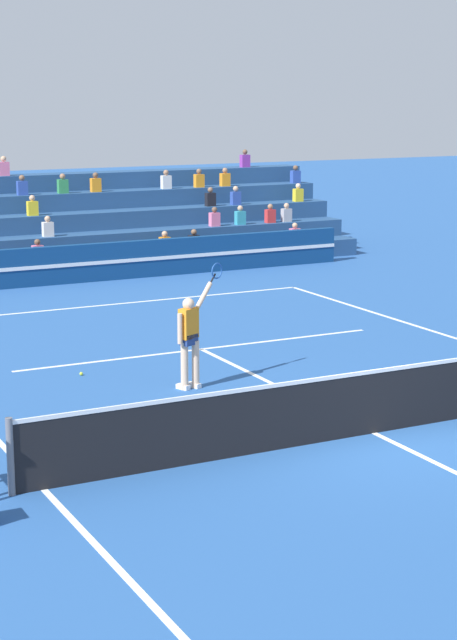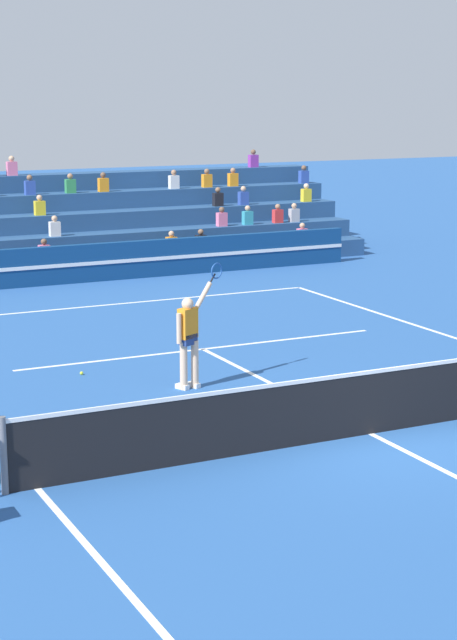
{
  "view_description": "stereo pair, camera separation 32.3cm",
  "coord_description": "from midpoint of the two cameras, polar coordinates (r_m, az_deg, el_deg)",
  "views": [
    {
      "loc": [
        -9.57,
        -13.57,
        5.38
      ],
      "look_at": [
        -0.46,
        4.25,
        1.1
      ],
      "focal_mm": 60.0,
      "sensor_mm": 36.0,
      "label": 1
    },
    {
      "loc": [
        -9.28,
        -13.71,
        5.38
      ],
      "look_at": [
        -0.46,
        4.25,
        1.1
      ],
      "focal_mm": 60.0,
      "sensor_mm": 36.0,
      "label": 2
    }
  ],
  "objects": [
    {
      "name": "sponsor_banner_wall",
      "position": [
        30.91,
        -9.0,
        2.94
      ],
      "size": [
        18.0,
        0.26,
        1.1
      ],
      "color": "navy",
      "rests_on": "ground"
    },
    {
      "name": "bleacher_stand",
      "position": [
        34.45,
        -11.01,
        4.58
      ],
      "size": [
        20.99,
        4.75,
        3.38
      ],
      "color": "navy",
      "rests_on": "ground"
    },
    {
      "name": "ground_plane",
      "position": [
        17.43,
        7.23,
        -6.0
      ],
      "size": [
        120.0,
        120.0,
        0.0
      ],
      "primitive_type": "plane",
      "color": "#285699"
    },
    {
      "name": "tennis_net",
      "position": [
        17.27,
        7.28,
        -4.29
      ],
      "size": [
        12.0,
        0.1,
        1.1
      ],
      "color": "slate",
      "rests_on": "ground"
    },
    {
      "name": "tennis_player",
      "position": [
        19.61,
        -2.54,
        -0.9
      ],
      "size": [
        1.22,
        0.6,
        2.32
      ],
      "color": "beige",
      "rests_on": "ground"
    },
    {
      "name": "court_lines",
      "position": [
        17.43,
        7.23,
        -5.99
      ],
      "size": [
        11.1,
        23.9,
        0.01
      ],
      "color": "white",
      "rests_on": "ground"
    },
    {
      "name": "tennis_ball",
      "position": [
        20.93,
        -8.3,
        -2.86
      ],
      "size": [
        0.07,
        0.07,
        0.07
      ],
      "primitive_type": "sphere",
      "color": "#C6DB33",
      "rests_on": "ground"
    }
  ]
}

